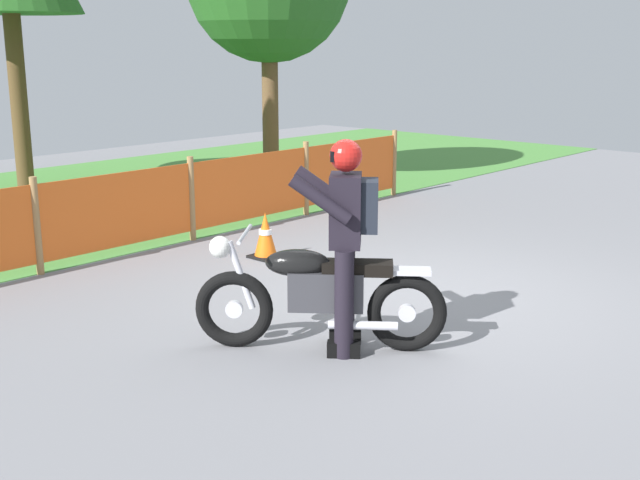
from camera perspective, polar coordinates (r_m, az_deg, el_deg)
ground at (r=7.96m, az=6.95°, el=-3.99°), size 24.00×24.00×0.02m
grass_verge at (r=13.02m, az=-18.53°, el=2.42°), size 24.00×6.86×0.01m
barrier_fence at (r=10.12m, az=-9.05°, el=2.98°), size 8.38×0.08×1.05m
motorcycle_lead at (r=6.43m, az=-0.12°, el=-3.79°), size 1.33×1.65×0.95m
rider_lead at (r=6.29m, az=1.87°, el=0.43°), size 0.74×0.78×1.69m
traffic_cone at (r=9.24m, az=-3.87°, el=0.31°), size 0.32×0.32×0.53m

